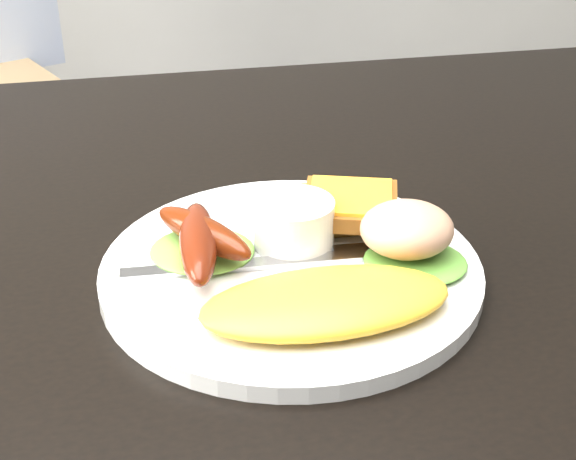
{
  "coord_description": "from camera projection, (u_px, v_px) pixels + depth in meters",
  "views": [
    {
      "loc": [
        -0.01,
        -0.52,
        1.05
      ],
      "look_at": [
        0.09,
        -0.06,
        0.78
      ],
      "focal_mm": 50.0,
      "sensor_mm": 36.0,
      "label": 1
    }
  ],
  "objects": [
    {
      "name": "lettuce_left",
      "position": [
        202.0,
        250.0,
        0.55
      ],
      "size": [
        0.09,
        0.09,
        0.01
      ],
      "primitive_type": "ellipsoid",
      "rotation": [
        0.0,
        0.0,
        -0.32
      ],
      "color": "#4E8F28",
      "rests_on": "plate"
    },
    {
      "name": "lettuce_right",
      "position": [
        415.0,
        261.0,
        0.54
      ],
      "size": [
        0.09,
        0.08,
        0.01
      ],
      "primitive_type": "ellipsoid",
      "rotation": [
        0.0,
        0.0,
        -0.35
      ],
      "color": "#4B902E",
      "rests_on": "plate"
    },
    {
      "name": "toast_a",
      "position": [
        324.0,
        209.0,
        0.6
      ],
      "size": [
        0.07,
        0.07,
        0.01
      ],
      "primitive_type": "cube",
      "rotation": [
        0.0,
        0.0,
        -0.02
      ],
      "color": "olive",
      "rests_on": "plate"
    },
    {
      "name": "toast_b",
      "position": [
        350.0,
        205.0,
        0.58
      ],
      "size": [
        0.08,
        0.08,
        0.01
      ],
      "primitive_type": "cube",
      "rotation": [
        0.0,
        0.0,
        -0.31
      ],
      "color": "#91401A",
      "rests_on": "toast_a"
    },
    {
      "name": "sausage_a",
      "position": [
        198.0,
        242.0,
        0.53
      ],
      "size": [
        0.03,
        0.1,
        0.03
      ],
      "primitive_type": "ellipsoid",
      "rotation": [
        0.0,
        0.0,
        -0.08
      ],
      "color": "maroon",
      "rests_on": "lettuce_left"
    },
    {
      "name": "omelette",
      "position": [
        326.0,
        302.0,
        0.49
      ],
      "size": [
        0.16,
        0.08,
        0.02
      ],
      "primitive_type": "ellipsoid",
      "rotation": [
        0.0,
        0.0,
        0.02
      ],
      "color": "yellow",
      "rests_on": "plate"
    },
    {
      "name": "ramekin",
      "position": [
        294.0,
        223.0,
        0.56
      ],
      "size": [
        0.06,
        0.06,
        0.03
      ],
      "primitive_type": "cylinder",
      "rotation": [
        0.0,
        0.0,
        -0.06
      ],
      "color": "white",
      "rests_on": "plate"
    },
    {
      "name": "potato_salad",
      "position": [
        407.0,
        229.0,
        0.54
      ],
      "size": [
        0.07,
        0.07,
        0.03
      ],
      "primitive_type": "ellipsoid",
      "rotation": [
        0.0,
        0.0,
        0.1
      ],
      "color": "beige",
      "rests_on": "lettuce_right"
    },
    {
      "name": "dining_table",
      "position": [
        157.0,
        267.0,
        0.6
      ],
      "size": [
        1.2,
        0.8,
        0.04
      ],
      "primitive_type": "cube",
      "color": "black",
      "rests_on": "ground"
    },
    {
      "name": "plate",
      "position": [
        291.0,
        270.0,
        0.55
      ],
      "size": [
        0.26,
        0.26,
        0.01
      ],
      "primitive_type": "cylinder",
      "color": "white",
      "rests_on": "dining_table"
    },
    {
      "name": "sausage_b",
      "position": [
        203.0,
        233.0,
        0.54
      ],
      "size": [
        0.07,
        0.09,
        0.02
      ],
      "primitive_type": "ellipsoid",
      "rotation": [
        0.0,
        0.0,
        0.61
      ],
      "color": "#5C1B08",
      "rests_on": "lettuce_left"
    },
    {
      "name": "fork",
      "position": [
        230.0,
        266.0,
        0.54
      ],
      "size": [
        0.15,
        0.02,
        0.0
      ],
      "primitive_type": "cube",
      "rotation": [
        0.0,
        0.0,
        -0.05
      ],
      "color": "#ADAFB7",
      "rests_on": "plate"
    }
  ]
}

